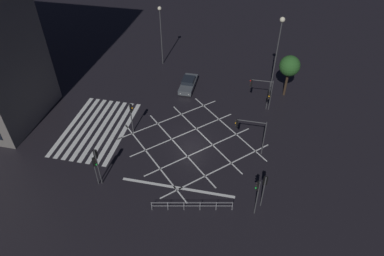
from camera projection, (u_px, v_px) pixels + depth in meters
The scene contains 15 objects.
ground_plane at pixel (192, 142), 37.23m from camera, with size 200.00×200.00×0.00m, color black.
road_markings at pixel (123, 134), 38.22m from camera, with size 16.38×22.69×0.01m.
traffic_light_se_main at pixel (97, 160), 30.86m from camera, with size 0.39×0.36×4.28m.
traffic_light_median_north at pixel (249, 129), 34.05m from camera, with size 0.36×3.12×4.25m.
traffic_light_ne_cross at pixel (257, 191), 28.25m from camera, with size 0.36×0.39×4.11m.
traffic_light_se_cross at pixel (95, 166), 31.09m from camera, with size 0.36×0.39×3.47m.
traffic_light_nw_cross at pixel (260, 87), 40.06m from camera, with size 0.36×2.72×4.07m.
traffic_light_median_south at pixel (131, 112), 36.81m from camera, with size 0.36×0.39×3.83m.
traffic_light_nw_main at pixel (269, 95), 39.22m from camera, with size 2.13×0.36×3.82m.
traffic_light_ne_main at pixel (264, 185), 29.09m from camera, with size 0.39×0.36×3.74m.
street_lamp_east at pixel (160, 24), 46.49m from camera, with size 0.53×0.53×8.48m.
street_lamp_west at pixel (279, 40), 39.13m from camera, with size 0.61×0.61×10.39m.
street_tree_near at pixel (290, 66), 41.54m from camera, with size 2.54×2.54×5.48m.
waiting_car at pixel (188, 84), 45.09m from camera, with size 4.60×1.73×1.31m.
pedestrian_railing at pixel (192, 205), 29.93m from camera, with size 1.53×6.99×1.05m.
Camera 1 is at (26.94, 5.74, 25.10)m, focal length 32.00 mm.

